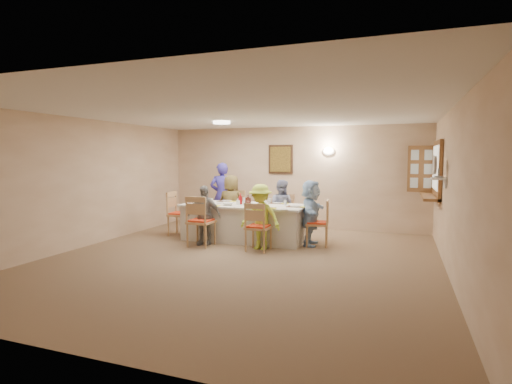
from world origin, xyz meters
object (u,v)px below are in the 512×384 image
(dining_table, at_px, (244,222))
(condiment_ketchup, at_px, (240,199))
(chair_front_right, at_px, (258,226))
(chair_right_end, at_px, (317,223))
(serving_hatch, at_px, (437,170))
(chair_front_left, at_px, (201,221))
(chair_left_end, at_px, (180,213))
(diner_right_end, at_px, (311,213))
(diner_front_left, at_px, (204,215))
(desk_fan, at_px, (437,169))
(caregiver, at_px, (222,196))
(diner_front_right, at_px, (261,217))
(diner_back_left, at_px, (231,204))
(chair_back_left, at_px, (233,211))
(diner_back_right, at_px, (281,208))
(chair_back_right, at_px, (282,215))

(dining_table, xyz_separation_m, condiment_ketchup, (-0.10, 0.01, 0.50))
(chair_front_right, distance_m, chair_right_end, 1.24)
(serving_hatch, height_order, chair_front_left, serving_hatch)
(chair_left_end, xyz_separation_m, diner_right_end, (2.97, 0.00, 0.16))
(dining_table, xyz_separation_m, diner_front_left, (-0.60, -0.68, 0.22))
(chair_front_left, bearing_deg, desk_fan, -175.99)
(dining_table, bearing_deg, caregiver, 132.40)
(serving_hatch, distance_m, chair_right_end, 2.56)
(diner_right_end, relative_size, condiment_ketchup, 5.61)
(chair_front_left, distance_m, chair_left_end, 1.24)
(dining_table, bearing_deg, diner_front_right, -48.58)
(chair_front_left, relative_size, diner_front_left, 0.85)
(diner_front_right, distance_m, caregiver, 2.47)
(serving_hatch, bearing_deg, diner_back_left, -178.43)
(diner_front_right, bearing_deg, chair_front_right, -83.72)
(diner_front_right, bearing_deg, diner_back_left, 137.70)
(diner_front_right, bearing_deg, desk_fan, 8.71)
(diner_back_left, height_order, diner_right_end, diner_back_left)
(chair_back_left, relative_size, diner_front_left, 0.82)
(serving_hatch, xyz_separation_m, diner_front_right, (-3.14, -1.48, -0.88))
(chair_right_end, xyz_separation_m, diner_back_right, (-0.95, 0.68, 0.17))
(diner_back_right, bearing_deg, chair_front_right, 95.23)
(chair_front_right, xyz_separation_m, diner_front_right, (0.00, 0.12, 0.16))
(chair_right_end, height_order, condiment_ketchup, condiment_ketchup)
(diner_back_right, relative_size, diner_right_end, 0.96)
(desk_fan, distance_m, caregiver, 5.04)
(chair_back_left, xyz_separation_m, chair_left_end, (-0.95, -0.80, 0.00))
(dining_table, height_order, chair_right_end, chair_right_end)
(desk_fan, bearing_deg, chair_back_right, 156.00)
(chair_right_end, relative_size, condiment_ketchup, 3.97)
(chair_back_right, xyz_separation_m, chair_left_end, (-2.15, -0.80, 0.03))
(chair_back_left, xyz_separation_m, diner_front_right, (1.20, -1.48, 0.13))
(diner_back_right, distance_m, diner_right_end, 1.07)
(serving_hatch, relative_size, chair_back_right, 1.62)
(desk_fan, relative_size, condiment_ketchup, 1.29)
(diner_front_right, bearing_deg, serving_hatch, 31.47)
(diner_back_right, height_order, diner_front_right, diner_back_right)
(chair_front_right, distance_m, condiment_ketchup, 1.15)
(serving_hatch, distance_m, chair_back_left, 4.46)
(serving_hatch, xyz_separation_m, diner_back_right, (-3.14, -0.12, -0.87))
(chair_back_left, xyz_separation_m, diner_right_end, (2.02, -0.80, 0.16))
(dining_table, xyz_separation_m, chair_front_left, (-0.60, -0.80, 0.12))
(chair_front_right, bearing_deg, chair_right_end, -138.22)
(chair_back_left, bearing_deg, condiment_ketchup, -56.04)
(diner_back_right, height_order, condiment_ketchup, diner_back_right)
(chair_back_left, distance_m, chair_front_left, 1.60)
(chair_back_left, distance_m, diner_front_right, 1.91)
(chair_back_right, height_order, chair_right_end, chair_back_right)
(chair_front_left, relative_size, caregiver, 0.62)
(chair_front_right, bearing_deg, diner_back_right, -88.32)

